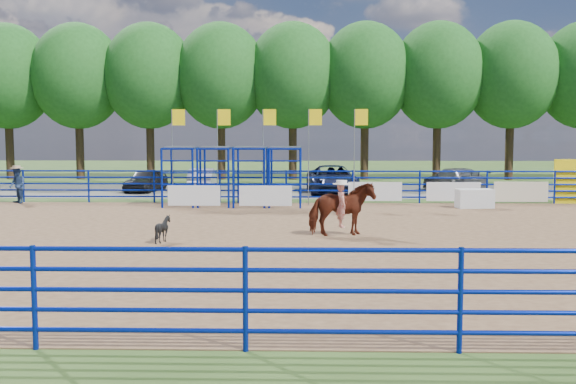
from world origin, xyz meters
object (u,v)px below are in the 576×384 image
(announcer_table, at_px, (475,198))
(car_b, at_px, (202,179))
(car_c, at_px, (332,179))
(car_d, at_px, (454,180))
(horse_and_rider, at_px, (341,207))
(spectator_cowboy, at_px, (17,185))
(car_a, at_px, (146,180))
(calf, at_px, (163,229))

(announcer_table, height_order, car_b, car_b)
(car_c, bearing_deg, car_d, 4.02)
(horse_and_rider, bearing_deg, car_b, 112.82)
(spectator_cowboy, xyz_separation_m, car_b, (7.19, 7.15, -0.23))
(car_a, bearing_deg, announcer_table, -17.71)
(announcer_table, xyz_separation_m, horse_and_rider, (-6.03, -7.71, 0.49))
(announcer_table, height_order, car_d, car_d)
(car_a, relative_size, car_d, 0.80)
(announcer_table, xyz_separation_m, calf, (-11.18, -9.00, -0.02))
(calf, relative_size, car_c, 0.14)
(spectator_cowboy, relative_size, car_d, 0.37)
(car_b, distance_m, car_c, 7.31)
(car_a, bearing_deg, car_c, 3.44)
(announcer_table, relative_size, car_d, 0.33)
(spectator_cowboy, xyz_separation_m, car_a, (4.19, 6.44, -0.24))
(horse_and_rider, bearing_deg, calf, -165.91)
(horse_and_rider, xyz_separation_m, car_a, (-9.80, 15.45, -0.28))
(announcer_table, relative_size, car_c, 0.28)
(horse_and_rider, distance_m, car_d, 16.91)
(spectator_cowboy, height_order, car_a, spectator_cowboy)
(car_c, bearing_deg, car_a, 171.99)
(spectator_cowboy, bearing_deg, car_b, 44.87)
(car_a, bearing_deg, horse_and_rider, -49.27)
(spectator_cowboy, bearing_deg, car_d, 16.99)
(car_c, bearing_deg, horse_and_rider, -94.41)
(horse_and_rider, distance_m, spectator_cowboy, 16.64)
(spectator_cowboy, bearing_deg, announcer_table, -3.72)
(car_c, height_order, car_d, car_c)
(calf, bearing_deg, car_d, -69.65)
(horse_and_rider, height_order, car_a, horse_and_rider)
(calf, height_order, car_b, car_b)
(announcer_table, distance_m, car_a, 17.62)
(car_b, distance_m, car_d, 13.78)
(calf, xyz_separation_m, car_c, (5.48, 15.87, 0.35))
(announcer_table, height_order, car_c, car_c)
(car_b, bearing_deg, calf, 92.05)
(announcer_table, bearing_deg, car_c, 129.66)
(spectator_cowboy, distance_m, car_d, 21.90)
(car_a, bearing_deg, spectator_cowboy, -114.67)
(horse_and_rider, relative_size, car_c, 0.44)
(horse_and_rider, relative_size, car_d, 0.51)
(car_d, bearing_deg, car_b, -19.69)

